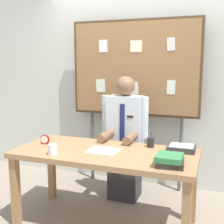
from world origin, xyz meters
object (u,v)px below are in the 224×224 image
at_px(desk_clock, 45,140).
at_px(coffee_mug, 53,149).
at_px(desk, 105,160).
at_px(book_stack, 170,160).
at_px(person, 125,143).
at_px(pen_holder, 151,142).
at_px(bulletin_board, 134,70).
at_px(paper_tray, 181,148).
at_px(open_notebook, 103,151).

bearing_deg(desk_clock, coffee_mug, -47.32).
height_order(desk, book_stack, book_stack).
relative_size(person, book_stack, 5.95).
height_order(desk_clock, pen_holder, pen_holder).
relative_size(bulletin_board, book_stack, 8.71).
xyz_separation_m(book_stack, paper_tray, (0.04, 0.45, -0.02)).
relative_size(person, open_notebook, 5.15).
xyz_separation_m(book_stack, coffee_mug, (-1.06, -0.07, 0.00)).
bearing_deg(pen_holder, desk, -143.96).
bearing_deg(book_stack, open_notebook, 164.83).
relative_size(bulletin_board, paper_tray, 8.13).
height_order(open_notebook, paper_tray, paper_tray).
height_order(person, desk_clock, person).
relative_size(desk_clock, coffee_mug, 1.00).
bearing_deg(book_stack, person, 128.03).
height_order(bulletin_board, book_stack, bulletin_board).
bearing_deg(bulletin_board, person, -89.99).
distance_m(person, coffee_mug, 1.00).
bearing_deg(bulletin_board, coffee_mug, -108.02).
distance_m(bulletin_board, open_notebook, 1.26).
relative_size(coffee_mug, paper_tray, 0.38).
bearing_deg(person, book_stack, -51.97).
bearing_deg(desk, open_notebook, -122.50).
xyz_separation_m(desk_clock, coffee_mug, (0.27, -0.29, 0.01)).
bearing_deg(person, paper_tray, -28.78).
height_order(person, paper_tray, person).
bearing_deg(open_notebook, book_stack, -15.17).
bearing_deg(desk, pen_holder, 36.04).
distance_m(book_stack, desk_clock, 1.35).
distance_m(desk, desk_clock, 0.70).
bearing_deg(desk, desk_clock, 178.35).
relative_size(open_notebook, desk_clock, 2.85).
bearing_deg(pen_holder, open_notebook, -142.95).
height_order(open_notebook, desk_clock, desk_clock).
bearing_deg(paper_tray, person, 151.22).
distance_m(person, desk_clock, 0.92).
bearing_deg(book_stack, coffee_mug, -176.09).
bearing_deg(book_stack, desk, 162.92).
height_order(pen_holder, paper_tray, pen_holder).
distance_m(open_notebook, pen_holder, 0.49).
bearing_deg(bulletin_board, desk, -90.00).
bearing_deg(person, pen_holder, -42.73).
relative_size(desk_clock, paper_tray, 0.38).
bearing_deg(paper_tray, desk_clock, -170.45).
relative_size(book_stack, pen_holder, 1.52).
xyz_separation_m(desk, person, (0.00, 0.63, 0.01)).
height_order(desk_clock, coffee_mug, same).
bearing_deg(coffee_mug, bulletin_board, 71.98).
height_order(bulletin_board, coffee_mug, bulletin_board).
bearing_deg(bulletin_board, book_stack, -61.69).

